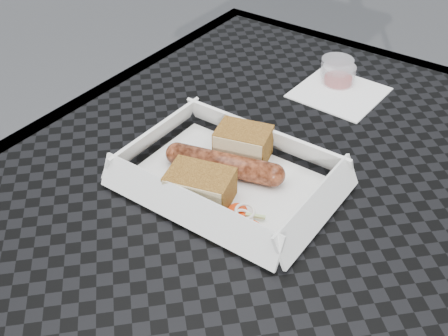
% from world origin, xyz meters
% --- Properties ---
extents(patio_table, '(0.80, 0.80, 0.74)m').
position_xyz_m(patio_table, '(0.00, 0.00, 0.67)').
color(patio_table, black).
rests_on(patio_table, ground).
extents(food_tray, '(0.22, 0.15, 0.00)m').
position_xyz_m(food_tray, '(-0.10, -0.05, 0.75)').
color(food_tray, white).
rests_on(food_tray, patio_table).
extents(bratwurst, '(0.15, 0.06, 0.03)m').
position_xyz_m(bratwurst, '(-0.11, -0.04, 0.76)').
color(bratwurst, brown).
rests_on(bratwurst, food_tray).
extents(bread_near, '(0.08, 0.06, 0.04)m').
position_xyz_m(bread_near, '(-0.11, 0.00, 0.77)').
color(bread_near, olive).
rests_on(bread_near, food_tray).
extents(bread_far, '(0.08, 0.07, 0.04)m').
position_xyz_m(bread_far, '(-0.11, -0.09, 0.77)').
color(bread_far, olive).
rests_on(bread_far, food_tray).
extents(veg_garnish, '(0.03, 0.03, 0.00)m').
position_xyz_m(veg_garnish, '(-0.05, -0.09, 0.75)').
color(veg_garnish, '#EB390A').
rests_on(veg_garnish, food_tray).
extents(napkin, '(0.12, 0.12, 0.00)m').
position_xyz_m(napkin, '(-0.09, 0.22, 0.75)').
color(napkin, white).
rests_on(napkin, patio_table).
extents(condiment_cup_sauce, '(0.05, 0.05, 0.03)m').
position_xyz_m(condiment_cup_sauce, '(-0.10, 0.25, 0.76)').
color(condiment_cup_sauce, maroon).
rests_on(condiment_cup_sauce, patio_table).
extents(condiment_cup_empty, '(0.05, 0.05, 0.03)m').
position_xyz_m(condiment_cup_empty, '(-0.11, 0.27, 0.76)').
color(condiment_cup_empty, silver).
rests_on(condiment_cup_empty, patio_table).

